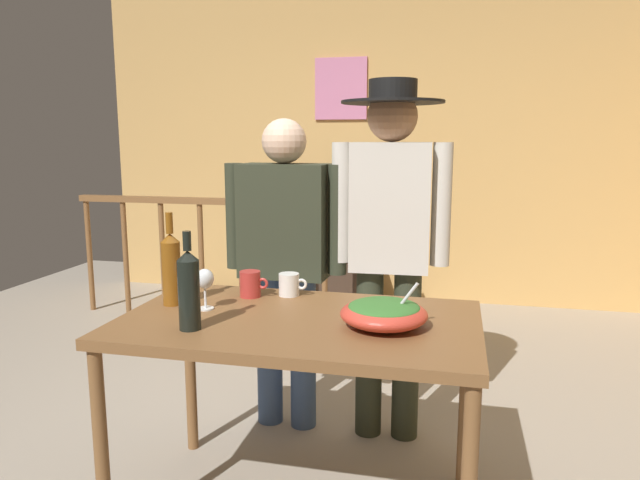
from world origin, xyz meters
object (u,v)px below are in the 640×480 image
object	(u,v)px
tv_console	(327,280)
flat_screen_tv	(326,222)
serving_table	(299,339)
mug_red	(251,284)
mug_white	(289,285)
person_standing_left	(285,249)
wine_bottle_dark	(189,289)
person_standing_right	(390,230)
wine_glass	(205,281)
framed_picture	(341,89)
salad_bowl	(384,312)
stair_railing	(265,247)
wine_bottle_amber	(171,267)

from	to	relation	value
tv_console	flat_screen_tv	distance (m)	0.52
serving_table	mug_red	bearing A→B (deg)	138.68
mug_white	person_standing_left	world-z (taller)	person_standing_left
mug_red	person_standing_left	distance (m)	0.46
wine_bottle_dark	mug_white	bearing A→B (deg)	66.94
mug_red	person_standing_left	size ratio (longest dim) A/B	0.08
tv_console	person_standing_right	world-z (taller)	person_standing_right
mug_white	tv_console	bearing A→B (deg)	98.92
tv_console	serving_table	size ratio (longest dim) A/B	0.68
flat_screen_tv	wine_bottle_dark	distance (m)	3.12
flat_screen_tv	person_standing_left	distance (m)	2.23
tv_console	mug_white	size ratio (longest dim) A/B	7.31
person_standing_left	person_standing_right	distance (m)	0.53
wine_glass	wine_bottle_dark	world-z (taller)	wine_bottle_dark
framed_picture	serving_table	size ratio (longest dim) A/B	0.40
mug_white	person_standing_left	size ratio (longest dim) A/B	0.08
wine_glass	person_standing_left	bearing A→B (deg)	79.13
framed_picture	wine_bottle_dark	size ratio (longest dim) A/B	1.54
framed_picture	serving_table	world-z (taller)	framed_picture
mug_red	person_standing_right	size ratio (longest dim) A/B	0.07
framed_picture	mug_white	world-z (taller)	framed_picture
flat_screen_tv	serving_table	size ratio (longest dim) A/B	0.52
tv_console	flat_screen_tv	bearing A→B (deg)	-90.00
serving_table	wine_bottle_dark	bearing A→B (deg)	-148.33
mug_white	flat_screen_tv	bearing A→B (deg)	99.03
wine_glass	mug_white	bearing A→B (deg)	45.77
flat_screen_tv	mug_red	size ratio (longest dim) A/B	5.63
serving_table	wine_glass	bearing A→B (deg)	175.81
person_standing_left	tv_console	bearing A→B (deg)	-80.62
salad_bowl	mug_white	size ratio (longest dim) A/B	2.52
tv_console	salad_bowl	bearing A→B (deg)	-73.88
wine_glass	person_standing_left	distance (m)	0.68
mug_white	person_standing_right	bearing A→B (deg)	46.29
person_standing_right	mug_white	bearing A→B (deg)	43.98
flat_screen_tv	wine_bottle_dark	size ratio (longest dim) A/B	1.99
mug_red	tv_console	bearing A→B (deg)	95.50
tv_console	person_standing_left	xyz separation A→B (m)	(0.28, -2.23, 0.70)
salad_bowl	wine_bottle_dark	world-z (taller)	wine_bottle_dark
stair_railing	salad_bowl	bearing A→B (deg)	-62.19
wine_bottle_dark	mug_red	xyz separation A→B (m)	(0.06, 0.45, -0.09)
stair_railing	wine_bottle_amber	size ratio (longest dim) A/B	6.63
stair_railing	serving_table	distance (m)	2.44
stair_railing	mug_white	xyz separation A→B (m)	(0.77, -1.97, 0.23)
flat_screen_tv	wine_bottle_amber	world-z (taller)	wine_bottle_amber
person_standing_left	stair_railing	bearing A→B (deg)	-65.70
person_standing_left	person_standing_right	size ratio (longest dim) A/B	0.90
wine_bottle_amber	person_standing_right	size ratio (longest dim) A/B	0.22
stair_railing	wine_bottle_dark	distance (m)	2.56
person_standing_left	person_standing_right	xyz separation A→B (m)	(0.51, 0.00, 0.12)
tv_console	mug_red	world-z (taller)	mug_red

